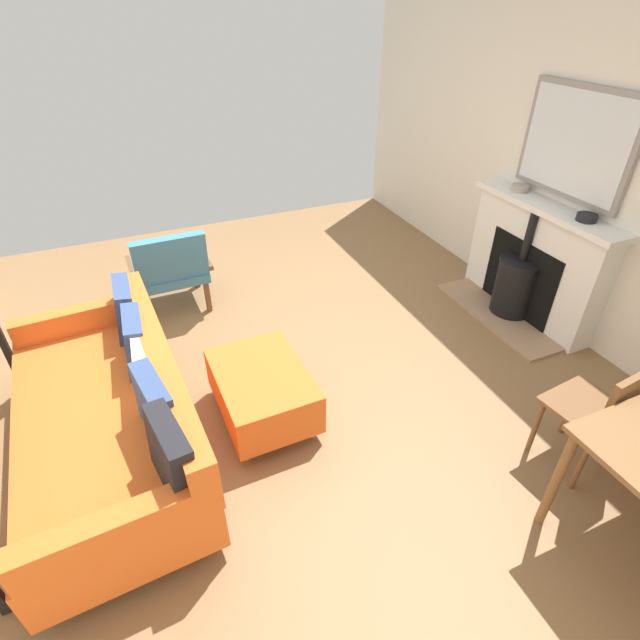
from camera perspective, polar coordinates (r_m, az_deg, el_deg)
The scene contains 10 objects.
ground_plane at distance 3.72m, azimuth -8.40°, elevation -6.76°, with size 5.49×6.00×0.01m, color olive.
wall_left at distance 4.46m, azimuth 27.61°, elevation 16.42°, with size 0.12×6.00×2.63m, color silver.
fireplace at distance 4.56m, azimuth 23.65°, elevation 5.80°, with size 0.60×1.43×1.02m.
mirror_over_mantel at distance 4.31m, azimuth 28.19°, elevation 18.06°, with size 0.04×1.00×0.81m.
mantel_bowl_near at distance 4.58m, azimuth 22.74°, elevation 14.37°, with size 0.15×0.15×0.05m.
mantel_bowl_far at distance 4.15m, azimuth 29.23°, elevation 10.66°, with size 0.15×0.15×0.05m.
sofa at distance 3.18m, azimuth -23.24°, elevation -10.19°, with size 1.06×2.00×0.79m.
ottoman at distance 3.25m, azimuth -6.90°, elevation -8.22°, with size 0.59×0.80×0.39m.
armchair_accent at distance 4.41m, azimuth -17.37°, elevation 5.97°, with size 0.70×0.61×0.80m.
dining_chair_near_fireplace at distance 3.16m, azimuth 30.61°, elevation -9.17°, with size 0.44×0.44×0.82m.
Camera 1 is at (0.59, 2.75, 2.43)m, focal length 26.85 mm.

